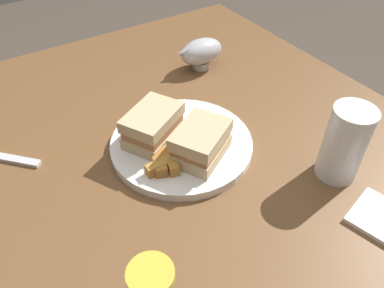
% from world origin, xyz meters
% --- Properties ---
extents(dining_table, '(1.20, 0.94, 0.72)m').
position_xyz_m(dining_table, '(0.00, 0.00, 0.36)').
color(dining_table, brown).
rests_on(dining_table, ground).
extents(plate, '(0.27, 0.27, 0.02)m').
position_xyz_m(plate, '(-0.06, -0.01, 0.73)').
color(plate, white).
rests_on(plate, dining_table).
extents(sandwich_half_left, '(0.12, 0.13, 0.06)m').
position_xyz_m(sandwich_half_left, '(-0.09, -0.05, 0.77)').
color(sandwich_half_left, '#CCB284').
rests_on(sandwich_half_left, plate).
extents(sandwich_half_right, '(0.12, 0.13, 0.06)m').
position_xyz_m(sandwich_half_right, '(-0.01, -0.00, 0.77)').
color(sandwich_half_right, '#CCB284').
rests_on(sandwich_half_right, plate).
extents(potato_wedge_front, '(0.02, 0.05, 0.02)m').
position_xyz_m(potato_wedge_front, '(-0.01, -0.08, 0.75)').
color(potato_wedge_front, '#B77F33').
rests_on(potato_wedge_front, plate).
extents(potato_wedge_middle, '(0.05, 0.03, 0.02)m').
position_xyz_m(potato_wedge_middle, '(-0.02, -0.06, 0.75)').
color(potato_wedge_middle, '#AD702D').
rests_on(potato_wedge_middle, plate).
extents(potato_wedge_back, '(0.03, 0.04, 0.02)m').
position_xyz_m(potato_wedge_back, '(-0.07, -0.08, 0.75)').
color(potato_wedge_back, '#AD702D').
rests_on(potato_wedge_back, plate).
extents(potato_wedge_left_edge, '(0.05, 0.03, 0.02)m').
position_xyz_m(potato_wedge_left_edge, '(-0.01, -0.06, 0.75)').
color(potato_wedge_left_edge, '#B77F33').
rests_on(potato_wedge_left_edge, plate).
extents(potato_wedge_right_edge, '(0.06, 0.04, 0.02)m').
position_xyz_m(potato_wedge_right_edge, '(-0.02, -0.08, 0.75)').
color(potato_wedge_right_edge, '#AD702D').
rests_on(potato_wedge_right_edge, plate).
extents(potato_wedge_stray, '(0.05, 0.03, 0.02)m').
position_xyz_m(potato_wedge_stray, '(-0.04, -0.06, 0.75)').
color(potato_wedge_stray, gold).
rests_on(potato_wedge_stray, plate).
extents(pint_glass, '(0.07, 0.07, 0.14)m').
position_xyz_m(pint_glass, '(0.15, 0.19, 0.78)').
color(pint_glass, white).
rests_on(pint_glass, dining_table).
extents(gravy_boat, '(0.07, 0.13, 0.07)m').
position_xyz_m(gravy_boat, '(-0.29, 0.19, 0.77)').
color(gravy_boat, '#B7B7BC').
rests_on(gravy_boat, dining_table).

